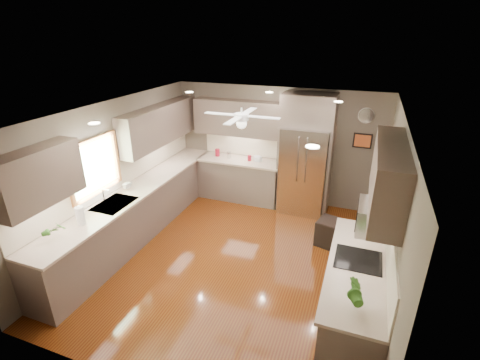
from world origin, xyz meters
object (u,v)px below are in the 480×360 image
Objects in this scene: canister_a at (217,153)px; refrigerator at (305,157)px; canister_b at (229,155)px; canister_d at (249,158)px; soap_bottle at (128,185)px; paper_towel at (80,216)px; microwave at (375,218)px; potted_plant_left at (54,230)px; stool at (330,232)px; potted_plant_right at (356,292)px; bowl at (257,160)px.

canister_a is 0.07× the size of refrigerator.
canister_b is 0.48m from canister_d.
refrigerator is at bearing 37.53° from soap_bottle.
microwave is at bearing 9.42° from paper_towel.
paper_towel reaches higher than canister_d.
canister_b is at bearing 137.55° from microwave.
soap_bottle is 1.70m from potted_plant_left.
soap_bottle reaches higher than stool.
canister_a is at bearing 130.32° from potted_plant_right.
bowl is at bearing 177.54° from refrigerator.
canister_d is 2.40m from stool.
soap_bottle is 1.25m from paper_towel.
canister_b is at bearing 153.47° from stool.
soap_bottle is 4.15m from microwave.
potted_plant_left is 0.57× the size of microwave.
soap_bottle is (-0.77, -2.20, 0.01)m from canister_a.
canister_a is 0.74× the size of bowl.
refrigerator is 1.67m from stool.
canister_d is (0.78, -0.04, -0.02)m from canister_a.
bowl is 1.05m from refrigerator.
canister_b is at bearing 127.83° from potted_plant_right.
soap_bottle is at bearing 95.46° from paper_towel.
potted_plant_right reaches higher than stool.
potted_plant_right is 1.12× the size of paper_towel.
potted_plant_right is 1.53× the size of bowl.
stool is 4.11m from paper_towel.
soap_bottle reaches higher than canister_b.
stool is (1.94, -1.20, -0.76)m from canister_d.
stool is (-0.59, 1.55, -1.24)m from microwave.
paper_towel is (-3.84, 0.31, -0.03)m from potted_plant_right.
canister_a is 1.29× the size of canister_d.
refrigerator is 4.70× the size of stool.
microwave is at bearing -47.32° from canister_d.
stool is (1.76, -1.20, -0.73)m from bowl.
canister_d is 0.40× the size of potted_plant_left.
canister_d is 4.11m from potted_plant_left.
soap_bottle reaches higher than canister_d.
microwave is (4.08, -0.59, 0.45)m from soap_bottle.
canister_a is 2.33m from soap_bottle.
canister_b is 3.98m from potted_plant_left.
potted_plant_left is 4.19m from bowl.
canister_a is 1.99m from refrigerator.
stool is at bearing -26.53° from canister_b.
potted_plant_right reaches higher than potted_plant_left.
canister_b is (0.30, -0.04, -0.01)m from canister_a.
paper_towel is (-0.65, -3.45, 0.06)m from canister_a.
canister_a is at bearing 139.88° from microwave.
bowl is 0.73× the size of paper_towel.
canister_b is at bearing 63.63° from soap_bottle.
microwave is 1.82× the size of paper_towel.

